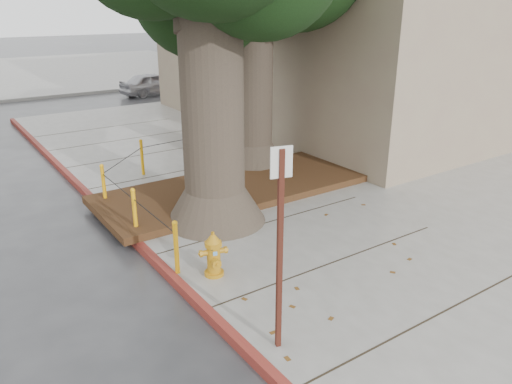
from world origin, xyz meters
The scene contains 11 objects.
ground centered at (0.00, 0.00, 0.00)m, with size 140.00×140.00×0.00m, color #28282B.
sidewalk_main centered at (6.00, 2.50, 0.07)m, with size 16.00×26.00×0.15m, color slate.
sidewalk_far centered at (6.00, 30.00, 0.07)m, with size 16.00×20.00×0.15m, color slate.
curb_red centered at (-2.00, 2.50, 0.07)m, with size 0.14×26.00×0.16m, color maroon.
planter_bed centered at (0.90, 3.90, 0.23)m, with size 6.40×2.60×0.16m, color black.
building_side_white centered at (16.00, 26.00, 4.50)m, with size 10.00×10.00×9.00m, color silver.
bollard_ring centered at (-0.87, 4.38, 0.66)m, with size 3.79×5.39×0.95m.
fire_hydrant centered at (-1.43, 0.79, 0.53)m, with size 0.41×0.40×0.77m.
signpost centered at (-1.65, -1.25, 1.68)m, with size 0.26×0.09×2.70m.
car_silver centered at (5.00, 18.14, 0.56)m, with size 1.31×3.26×1.11m, color #B3B3B8.
car_red centered at (8.40, 17.60, 0.64)m, with size 1.36×3.89×1.28m, color maroon.
Camera 1 is at (-4.92, -5.53, 4.35)m, focal length 35.00 mm.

